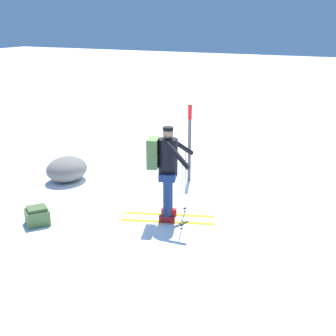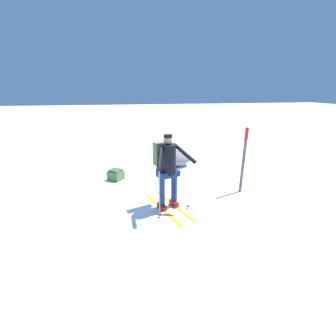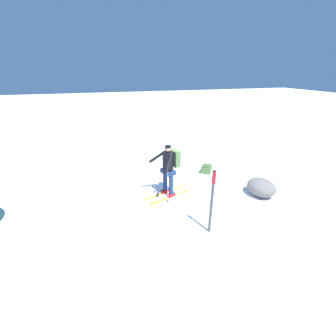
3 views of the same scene
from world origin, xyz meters
name	(u,v)px [view 2 (image 2 of 3)]	position (x,y,z in m)	size (l,w,h in m)	color
ground_plane	(186,193)	(0.00, 0.00, 0.00)	(80.00, 80.00, 0.00)	white
skier	(167,165)	(0.66, 0.68, 1.08)	(1.15, 1.84, 1.82)	gold
dropped_backpack	(116,175)	(1.95, -1.39, 0.16)	(0.57, 0.57, 0.34)	#4C6B38
trail_marker	(244,156)	(-1.55, 0.21, 1.05)	(0.09, 0.09, 1.82)	#4C4C51
rock_boulder	(176,158)	(-0.28, -2.41, 0.29)	(1.05, 0.90, 0.58)	slate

